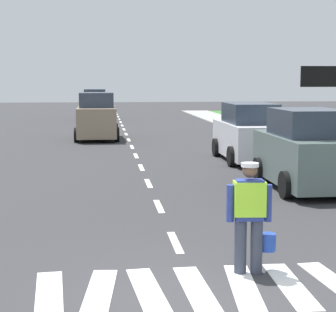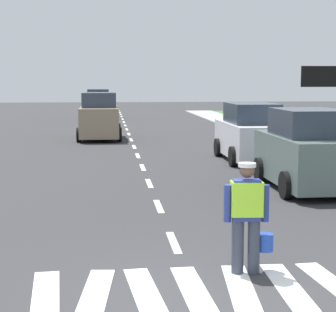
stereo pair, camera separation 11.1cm
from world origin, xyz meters
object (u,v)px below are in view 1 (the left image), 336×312
Objects in this scene: lane_direction_sign at (330,99)px; car_parked_far at (249,134)px; road_worker at (251,212)px; car_oncoming_third at (95,105)px; car_parked_curbside at (306,152)px; car_oncoming_second at (97,118)px.

lane_direction_sign is 0.74× the size of car_parked_far.
road_worker is 6.56m from lane_direction_sign.
road_worker is at bearing -104.12° from car_parked_far.
car_parked_far is at bearing 92.76° from lane_direction_sign.
lane_direction_sign is (3.34, 5.46, 1.48)m from road_worker.
lane_direction_sign is at bearing 58.55° from road_worker.
road_worker is 0.39× the size of car_parked_far.
car_oncoming_third is 29.16m from car_parked_curbside.
car_parked_far is (5.68, -23.10, -0.06)m from car_oncoming_third.
lane_direction_sign is 0.80× the size of car_parked_curbside.
car_parked_far is at bearing -56.61° from car_oncoming_second.
road_worker is 0.42× the size of car_oncoming_second.
lane_direction_sign is 30.28m from car_oncoming_third.
car_oncoming_third is (-5.99, 29.65, -1.39)m from lane_direction_sign.
car_oncoming_second is 9.87m from car_parked_far.
road_worker is 12.38m from car_parked_far.
car_oncoming_second is at bearing 112.18° from car_parked_curbside.
car_oncoming_second is 14.81m from car_parked_curbside.
car_parked_far is (3.02, 12.01, 0.02)m from road_worker.
car_parked_curbside reaches higher than car_parked_far.
car_parked_far is (5.43, -8.24, -0.10)m from car_oncoming_second.
car_parked_curbside reaches higher than road_worker.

